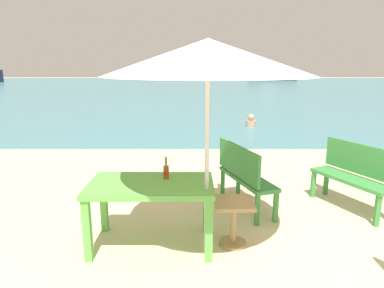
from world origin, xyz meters
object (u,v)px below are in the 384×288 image
(picnic_table_green, at_px, (152,192))
(boat_barge, at_px, (273,74))
(side_table_wood, at_px, (235,216))
(bench_green_left, at_px, (245,173))
(bench_green_right, at_px, (356,173))
(beer_bottle_amber, at_px, (167,171))
(swimmer_person, at_px, (252,122))
(patio_umbrella, at_px, (209,58))

(picnic_table_green, bearing_deg, boat_barge, 75.18)
(side_table_wood, height_order, bench_green_left, bench_green_left)
(bench_green_right, relative_size, boat_barge, 0.19)
(beer_bottle_amber, relative_size, bench_green_right, 0.21)
(picnic_table_green, bearing_deg, swimmer_person, 71.92)
(side_table_wood, bearing_deg, beer_bottle_amber, 169.47)
(picnic_table_green, relative_size, swimmer_person, 3.41)
(swimmer_person, height_order, boat_barge, boat_barge)
(beer_bottle_amber, bearing_deg, bench_green_left, 40.55)
(patio_umbrella, relative_size, boat_barge, 0.36)
(beer_bottle_amber, relative_size, bench_green_left, 0.21)
(beer_bottle_amber, xyz_separation_m, side_table_wood, (0.78, -0.14, -0.50))
(patio_umbrella, height_order, swimmer_person, patio_umbrella)
(beer_bottle_amber, distance_m, swimmer_person, 7.68)
(swimmer_person, bearing_deg, picnic_table_green, -108.08)
(picnic_table_green, relative_size, beer_bottle_amber, 5.28)
(picnic_table_green, xyz_separation_m, bench_green_left, (1.20, 1.03, -0.11))
(bench_green_right, xyz_separation_m, boat_barge, (8.81, 42.88, 0.37))
(patio_umbrella, xyz_separation_m, boat_barge, (11.00, 44.10, -1.21))
(swimmer_person, relative_size, boat_barge, 0.06)
(bench_green_left, height_order, bench_green_right, same)
(beer_bottle_amber, xyz_separation_m, boat_barge, (11.46, 43.77, 0.06))
(beer_bottle_amber, distance_m, bench_green_left, 1.40)
(side_table_wood, relative_size, bench_green_left, 0.43)
(side_table_wood, xyz_separation_m, boat_barge, (10.68, 43.92, 0.56))
(beer_bottle_amber, distance_m, bench_green_right, 2.81)
(bench_green_left, bearing_deg, swimmer_person, 79.14)
(side_table_wood, bearing_deg, bench_green_left, 75.83)
(picnic_table_green, bearing_deg, patio_umbrella, -16.57)
(side_table_wood, distance_m, swimmer_person, 7.60)
(picnic_table_green, bearing_deg, bench_green_left, 40.69)
(side_table_wood, bearing_deg, boat_barge, 76.33)
(bench_green_left, distance_m, bench_green_right, 1.61)
(patio_umbrella, distance_m, side_table_wood, 1.80)
(side_table_wood, distance_m, boat_barge, 45.20)
(bench_green_left, relative_size, swimmer_person, 3.05)
(boat_barge, bearing_deg, beer_bottle_amber, -104.67)
(bench_green_left, bearing_deg, beer_bottle_amber, -139.45)
(bench_green_left, distance_m, boat_barge, 44.14)
(patio_umbrella, bearing_deg, bench_green_left, 64.42)
(bench_green_left, xyz_separation_m, bench_green_right, (1.61, 0.01, 0.00))
(bench_green_left, xyz_separation_m, swimmer_person, (1.23, 6.42, -0.30))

